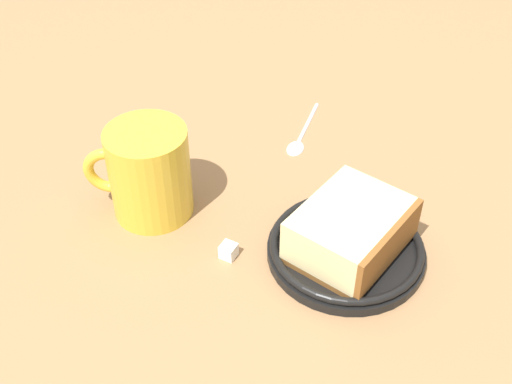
{
  "coord_description": "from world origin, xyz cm",
  "views": [
    {
      "loc": [
        -53.01,
        10.04,
        46.22
      ],
      "look_at": [
        -3.15,
        5.03,
        3.0
      ],
      "focal_mm": 45.72,
      "sensor_mm": 36.0,
      "label": 1
    }
  ],
  "objects_px": {
    "tea_mug": "(148,172)",
    "sugar_cube": "(229,251)",
    "small_plate": "(346,249)",
    "cake_slice": "(351,231)",
    "teaspoon": "(300,138)"
  },
  "relations": [
    {
      "from": "tea_mug",
      "to": "sugar_cube",
      "type": "bearing_deg",
      "value": -135.77
    },
    {
      "from": "cake_slice",
      "to": "tea_mug",
      "type": "bearing_deg",
      "value": 64.98
    },
    {
      "from": "small_plate",
      "to": "sugar_cube",
      "type": "relative_size",
      "value": 10.41
    },
    {
      "from": "small_plate",
      "to": "cake_slice",
      "type": "xyz_separation_m",
      "value": [
        -0.0,
        -0.0,
        0.03
      ]
    },
    {
      "from": "tea_mug",
      "to": "sugar_cube",
      "type": "relative_size",
      "value": 7.44
    },
    {
      "from": "cake_slice",
      "to": "teaspoon",
      "type": "height_order",
      "value": "cake_slice"
    },
    {
      "from": "tea_mug",
      "to": "sugar_cube",
      "type": "xyz_separation_m",
      "value": [
        -0.08,
        -0.07,
        -0.04
      ]
    },
    {
      "from": "small_plate",
      "to": "teaspoon",
      "type": "distance_m",
      "value": 0.19
    },
    {
      "from": "small_plate",
      "to": "cake_slice",
      "type": "relative_size",
      "value": 1.11
    },
    {
      "from": "cake_slice",
      "to": "teaspoon",
      "type": "distance_m",
      "value": 0.2
    },
    {
      "from": "tea_mug",
      "to": "sugar_cube",
      "type": "height_order",
      "value": "tea_mug"
    },
    {
      "from": "cake_slice",
      "to": "sugar_cube",
      "type": "distance_m",
      "value": 0.12
    },
    {
      "from": "cake_slice",
      "to": "tea_mug",
      "type": "distance_m",
      "value": 0.21
    },
    {
      "from": "tea_mug",
      "to": "teaspoon",
      "type": "height_order",
      "value": "tea_mug"
    },
    {
      "from": "small_plate",
      "to": "tea_mug",
      "type": "bearing_deg",
      "value": 65.22
    }
  ]
}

